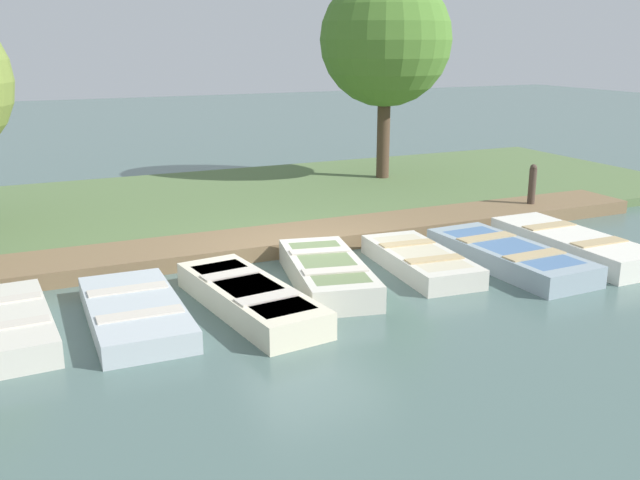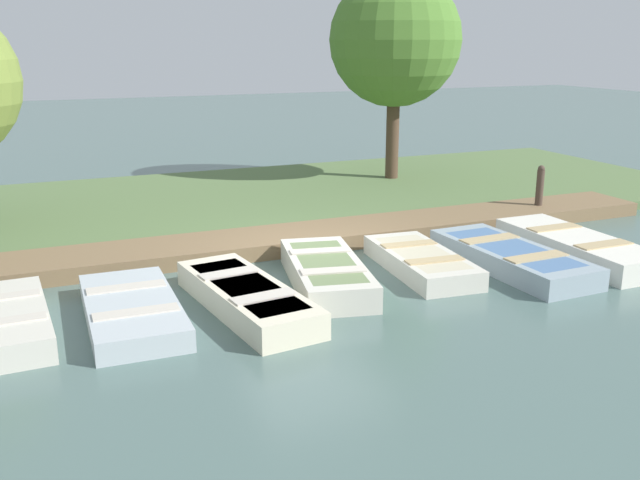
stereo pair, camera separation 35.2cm
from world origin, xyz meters
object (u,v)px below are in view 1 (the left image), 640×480
object	(u,v)px
rowboat_1	(135,312)
rowboat_6	(572,244)
mooring_post_far	(532,190)
rowboat_5	(509,256)
rowboat_0	(9,325)
rowboat_4	(420,260)
park_tree_left	(386,40)
rowboat_3	(327,272)
rowboat_2	(249,297)

from	to	relation	value
rowboat_1	rowboat_6	bearing A→B (deg)	90.81
rowboat_6	mooring_post_far	world-z (taller)	mooring_post_far
rowboat_5	rowboat_0	bearing A→B (deg)	-93.99
rowboat_4	rowboat_6	distance (m)	3.09
rowboat_0	park_tree_left	distance (m)	12.67
rowboat_0	rowboat_6	size ratio (longest dim) A/B	0.80
rowboat_4	mooring_post_far	world-z (taller)	mooring_post_far
rowboat_1	rowboat_3	world-z (taller)	rowboat_3
rowboat_0	rowboat_2	bearing A→B (deg)	80.66
rowboat_4	rowboat_2	bearing A→B (deg)	-75.13
rowboat_2	rowboat_5	world-z (taller)	rowboat_2
rowboat_2	rowboat_4	xyz separation A→B (m)	(-0.59, 3.35, -0.03)
rowboat_0	park_tree_left	xyz separation A→B (m)	(-7.13, 9.81, 3.67)
rowboat_2	rowboat_0	bearing A→B (deg)	-104.15
rowboat_5	mooring_post_far	size ratio (longest dim) A/B	2.78
rowboat_1	rowboat_5	distance (m)	6.54
rowboat_0	park_tree_left	world-z (taller)	park_tree_left
rowboat_1	rowboat_2	xyz separation A→B (m)	(0.23, 1.64, 0.04)
rowboat_2	rowboat_6	bearing A→B (deg)	84.25
rowboat_4	rowboat_5	bearing A→B (deg)	78.03
rowboat_0	rowboat_2	distance (m)	3.31
rowboat_3	rowboat_2	bearing A→B (deg)	-58.29
rowboat_6	rowboat_0	bearing A→B (deg)	-91.55
rowboat_1	rowboat_6	xyz separation A→B (m)	(0.07, 8.05, 0.05)
rowboat_6	rowboat_2	bearing A→B (deg)	-88.69
mooring_post_far	rowboat_2	bearing A→B (deg)	-69.43
rowboat_4	park_tree_left	bearing A→B (deg)	160.31
rowboat_2	park_tree_left	size ratio (longest dim) A/B	0.59
rowboat_0	rowboat_1	world-z (taller)	rowboat_0
rowboat_3	rowboat_4	bearing A→B (deg)	103.22
rowboat_3	park_tree_left	world-z (taller)	park_tree_left
rowboat_3	rowboat_5	distance (m)	3.39
rowboat_1	rowboat_3	size ratio (longest dim) A/B	0.95
rowboat_3	mooring_post_far	xyz separation A→B (m)	(-2.37, 6.25, 0.38)
rowboat_6	mooring_post_far	xyz separation A→B (m)	(-2.76, 1.38, 0.39)
rowboat_1	rowboat_6	distance (m)	8.05
rowboat_4	mooring_post_far	size ratio (longest dim) A/B	2.30
rowboat_2	rowboat_3	distance (m)	1.63
rowboat_4	mooring_post_far	bearing A→B (deg)	122.62
rowboat_0	rowboat_3	xyz separation A→B (m)	(-0.15, 4.82, 0.03)
mooring_post_far	rowboat_4	bearing A→B (deg)	-62.28
rowboat_0	rowboat_2	size ratio (longest dim) A/B	0.81
rowboat_0	rowboat_5	bearing A→B (deg)	85.65
rowboat_4	rowboat_6	xyz separation A→B (m)	(0.43, 3.06, 0.04)
rowboat_2	rowboat_6	xyz separation A→B (m)	(-0.16, 6.41, 0.01)
rowboat_5	park_tree_left	distance (m)	8.43
rowboat_0	rowboat_1	xyz separation A→B (m)	(0.17, 1.64, -0.02)
rowboat_2	rowboat_3	size ratio (longest dim) A/B	1.09
rowboat_1	rowboat_2	size ratio (longest dim) A/B	0.87
mooring_post_far	park_tree_left	xyz separation A→B (m)	(-4.61, -1.26, 3.26)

